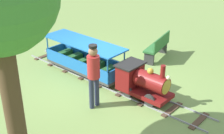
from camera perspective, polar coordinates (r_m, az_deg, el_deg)
name	(u,v)px	position (r m, az deg, el deg)	size (l,w,h in m)	color
ground_plane	(105,82)	(8.68, -1.24, -2.81)	(60.00, 60.00, 0.00)	#75934C
track	(107,82)	(8.65, -1.00, -2.82)	(0.79, 6.40, 0.04)	gray
locomotive	(142,81)	(7.76, 5.55, -2.54)	(0.75, 1.44, 1.05)	maroon
passenger_car	(84,61)	(9.04, -5.25, 1.22)	(0.85, 2.70, 0.97)	#3F3F3F
conductor_person	(94,72)	(7.13, -3.47, -0.85)	(0.30, 0.30, 1.62)	#282D47
park_bench	(158,47)	(10.13, 8.57, 3.73)	(1.35, 0.65, 0.82)	#2D6B33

